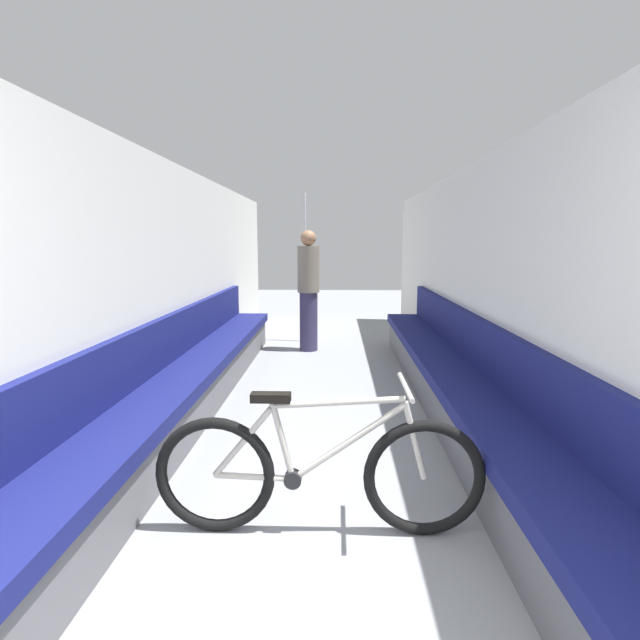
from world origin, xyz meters
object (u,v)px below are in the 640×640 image
grab_pole_near (305,270)px  bicycle (318,473)px  bench_seat_row_right (458,388)px  passenger_standing (308,289)px  bench_seat_row_left (185,385)px

grab_pole_near → bicycle: bearing=-85.7°
bench_seat_row_right → passenger_standing: size_ratio=3.85×
bench_seat_row_left → grab_pole_near: grab_pole_near is taller
bench_seat_row_left → bench_seat_row_right: (2.31, 0.00, 0.00)m
bench_seat_row_left → passenger_standing: (0.90, 2.71, 0.56)m
bicycle → bench_seat_row_left: bearing=106.8°
bench_seat_row_right → grab_pole_near: bearing=114.0°
grab_pole_near → passenger_standing: 0.67m
bench_seat_row_right → grab_pole_near: size_ratio=2.88×
bench_seat_row_left → bicycle: bearing=-54.5°
bench_seat_row_right → passenger_standing: passenger_standing is taller
grab_pole_near → passenger_standing: bearing=-82.3°
passenger_standing → bench_seat_row_right: bearing=-122.0°
bench_seat_row_right → grab_pole_near: grab_pole_near is taller
bench_seat_row_left → bicycle: 2.06m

